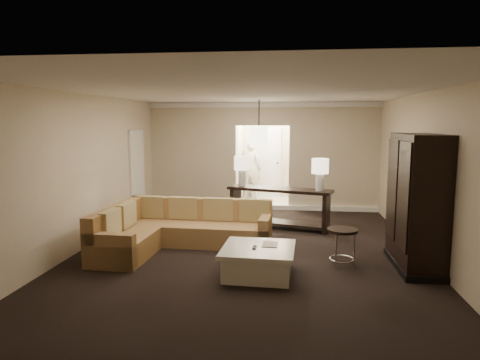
# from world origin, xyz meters

# --- Properties ---
(ground) EXTENTS (8.00, 8.00, 0.00)m
(ground) POSITION_xyz_m (0.00, 0.00, 0.00)
(ground) COLOR black
(ground) RESTS_ON ground
(wall_back) EXTENTS (6.00, 0.04, 2.80)m
(wall_back) POSITION_xyz_m (0.00, 4.00, 1.40)
(wall_back) COLOR beige
(wall_back) RESTS_ON ground
(wall_front) EXTENTS (6.00, 0.04, 2.80)m
(wall_front) POSITION_xyz_m (0.00, -4.00, 1.40)
(wall_front) COLOR beige
(wall_front) RESTS_ON ground
(wall_left) EXTENTS (0.04, 8.00, 2.80)m
(wall_left) POSITION_xyz_m (-3.00, 0.00, 1.40)
(wall_left) COLOR beige
(wall_left) RESTS_ON ground
(wall_right) EXTENTS (0.04, 8.00, 2.80)m
(wall_right) POSITION_xyz_m (3.00, 0.00, 1.40)
(wall_right) COLOR beige
(wall_right) RESTS_ON ground
(ceiling) EXTENTS (6.00, 8.00, 0.02)m
(ceiling) POSITION_xyz_m (0.00, 0.00, 2.80)
(ceiling) COLOR white
(ceiling) RESTS_ON wall_back
(crown_molding) EXTENTS (6.00, 0.10, 0.12)m
(crown_molding) POSITION_xyz_m (0.00, 3.95, 2.73)
(crown_molding) COLOR white
(crown_molding) RESTS_ON wall_back
(baseboard) EXTENTS (6.00, 0.10, 0.12)m
(baseboard) POSITION_xyz_m (0.00, 3.95, 0.06)
(baseboard) COLOR white
(baseboard) RESTS_ON ground
(side_door) EXTENTS (0.05, 0.90, 2.10)m
(side_door) POSITION_xyz_m (-2.97, 2.80, 1.05)
(side_door) COLOR white
(side_door) RESTS_ON ground
(foyer) EXTENTS (1.44, 2.02, 2.80)m
(foyer) POSITION_xyz_m (0.00, 5.34, 1.30)
(foyer) COLOR white
(foyer) RESTS_ON ground
(sectional_sofa) EXTENTS (2.89, 2.27, 0.84)m
(sectional_sofa) POSITION_xyz_m (-1.37, 0.31, 0.33)
(sectional_sofa) COLOR brown
(sectional_sofa) RESTS_ON ground
(coffee_table) EXTENTS (1.12, 1.12, 0.45)m
(coffee_table) POSITION_xyz_m (0.26, -0.96, 0.22)
(coffee_table) COLOR white
(coffee_table) RESTS_ON ground
(console_table) EXTENTS (2.32, 1.13, 0.88)m
(console_table) POSITION_xyz_m (0.50, 2.00, 0.52)
(console_table) COLOR black
(console_table) RESTS_ON ground
(armoire) EXTENTS (0.63, 1.47, 2.11)m
(armoire) POSITION_xyz_m (2.69, -0.32, 1.01)
(armoire) COLOR black
(armoire) RESTS_ON ground
(drink_table) EXTENTS (0.48, 0.48, 0.60)m
(drink_table) POSITION_xyz_m (1.57, -0.39, 0.43)
(drink_table) COLOR black
(drink_table) RESTS_ON ground
(table_lamp_left) EXTENTS (0.35, 0.35, 0.67)m
(table_lamp_left) POSITION_xyz_m (-0.34, 2.25, 1.32)
(table_lamp_left) COLOR silver
(table_lamp_left) RESTS_ON console_table
(table_lamp_right) EXTENTS (0.35, 0.35, 0.67)m
(table_lamp_right) POSITION_xyz_m (1.34, 1.75, 1.32)
(table_lamp_right) COLOR silver
(table_lamp_right) RESTS_ON console_table
(pendant_light) EXTENTS (0.38, 0.38, 1.09)m
(pendant_light) POSITION_xyz_m (0.00, 2.70, 1.95)
(pendant_light) COLOR black
(pendant_light) RESTS_ON ceiling
(person) EXTENTS (0.77, 0.57, 1.97)m
(person) POSITION_xyz_m (-0.45, 5.60, 0.99)
(person) COLOR beige
(person) RESTS_ON ground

